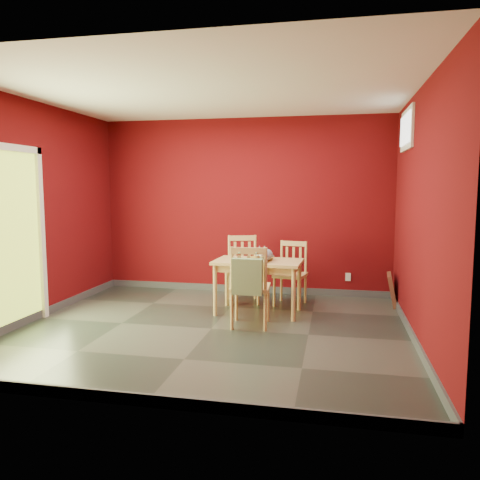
% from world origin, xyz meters
% --- Properties ---
extents(ground, '(4.50, 4.50, 0.00)m').
position_xyz_m(ground, '(0.00, 0.00, 0.00)').
color(ground, '#2D342D').
rests_on(ground, ground).
extents(room_shell, '(4.50, 4.50, 4.50)m').
position_xyz_m(room_shell, '(0.00, 0.00, 0.05)').
color(room_shell, '#56080C').
rests_on(room_shell, ground).
extents(doorway, '(0.06, 1.01, 2.13)m').
position_xyz_m(doorway, '(-2.23, -0.40, 1.12)').
color(doorway, '#B7D838').
rests_on(doorway, ground).
extents(window, '(0.05, 0.90, 0.50)m').
position_xyz_m(window, '(2.23, 1.00, 2.35)').
color(window, white).
rests_on(window, room_shell).
extents(outlet_plate, '(0.08, 0.02, 0.12)m').
position_xyz_m(outlet_plate, '(1.60, 1.99, 0.30)').
color(outlet_plate, silver).
rests_on(outlet_plate, room_shell).
extents(dining_table, '(1.15, 0.71, 0.70)m').
position_xyz_m(dining_table, '(0.42, 0.79, 0.61)').
color(dining_table, tan).
rests_on(dining_table, ground).
extents(table_runner, '(0.34, 0.66, 0.33)m').
position_xyz_m(table_runner, '(0.42, 0.69, 0.65)').
color(table_runner, '#A4812A').
rests_on(table_runner, dining_table).
extents(chair_far_left, '(0.55, 0.55, 0.95)m').
position_xyz_m(chair_far_left, '(0.11, 1.37, 0.49)').
color(chair_far_left, tan).
rests_on(chair_far_left, ground).
extents(chair_far_right, '(0.48, 0.48, 0.89)m').
position_xyz_m(chair_far_right, '(0.80, 1.35, 0.45)').
color(chair_far_right, tan).
rests_on(chair_far_right, ground).
extents(chair_near, '(0.48, 0.48, 0.97)m').
position_xyz_m(chair_near, '(0.43, 0.17, 0.50)').
color(chair_near, tan).
rests_on(chair_near, ground).
extents(tote_bag, '(0.34, 0.20, 0.48)m').
position_xyz_m(tote_bag, '(0.44, -0.05, 0.65)').
color(tote_bag, '#74945E').
rests_on(tote_bag, chair_near).
extents(cat, '(0.40, 0.51, 0.22)m').
position_xyz_m(cat, '(0.51, 0.76, 0.81)').
color(cat, slate).
rests_on(cat, table_runner).
extents(picture_frame, '(0.18, 0.46, 0.45)m').
position_xyz_m(picture_frame, '(2.19, 1.56, 0.22)').
color(picture_frame, brown).
rests_on(picture_frame, ground).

